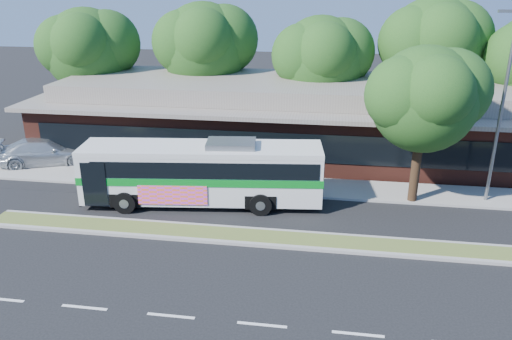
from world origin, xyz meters
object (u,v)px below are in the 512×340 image
(sidewalk_tree, at_px, (432,97))
(sedan, at_px, (46,152))
(lamp_post, at_px, (502,105))
(transit_bus, at_px, (203,169))

(sidewalk_tree, bearing_deg, sedan, 173.82)
(lamp_post, xyz_separation_m, sedan, (-24.29, 1.82, -4.12))
(lamp_post, xyz_separation_m, transit_bus, (-13.65, -2.25, -3.11))
(sedan, bearing_deg, transit_bus, -132.41)
(lamp_post, relative_size, sedan, 1.69)
(sidewalk_tree, bearing_deg, lamp_post, 8.18)
(lamp_post, bearing_deg, transit_bus, -170.66)
(lamp_post, bearing_deg, sedan, 175.72)
(lamp_post, height_order, sidewalk_tree, lamp_post)
(sidewalk_tree, bearing_deg, transit_bus, -170.30)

